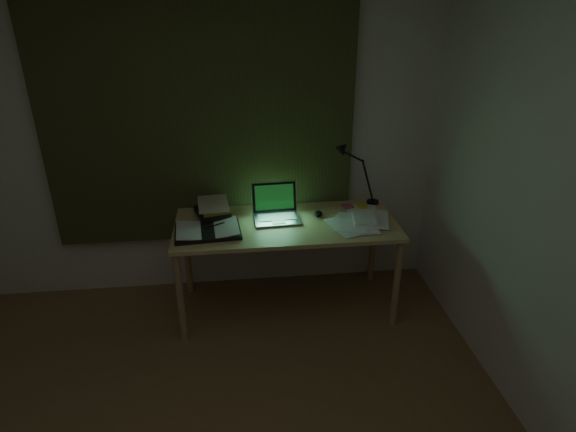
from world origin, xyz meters
name	(u,v)px	position (x,y,z in m)	size (l,w,h in m)	color
wall_back	(201,135)	(0.00, 2.00, 1.25)	(3.50, 0.00, 2.50)	silver
curtain	(199,108)	(0.00, 1.96, 1.45)	(2.20, 0.06, 2.00)	#2D3219
desk	(286,266)	(0.57, 1.58, 0.36)	(1.56, 0.68, 0.71)	#DCBD76
laptop	(277,205)	(0.51, 1.63, 0.83)	(0.33, 0.37, 0.24)	#A9A9AD
open_textbook	(208,230)	(0.03, 1.49, 0.73)	(0.44, 0.31, 0.04)	silver
book_stack	(213,209)	(0.06, 1.72, 0.78)	(0.21, 0.25, 0.13)	silver
loose_papers	(356,218)	(1.07, 1.58, 0.72)	(0.36, 0.38, 0.02)	white
mouse	(318,214)	(0.81, 1.67, 0.73)	(0.06, 0.09, 0.03)	black
sticky_yellow	(362,206)	(1.17, 1.78, 0.72)	(0.08, 0.08, 0.02)	yellow
sticky_pink	(347,206)	(1.06, 1.79, 0.72)	(0.08, 0.08, 0.02)	#C84D70
desk_lamp	(375,173)	(1.27, 1.85, 0.96)	(0.33, 0.25, 0.49)	black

